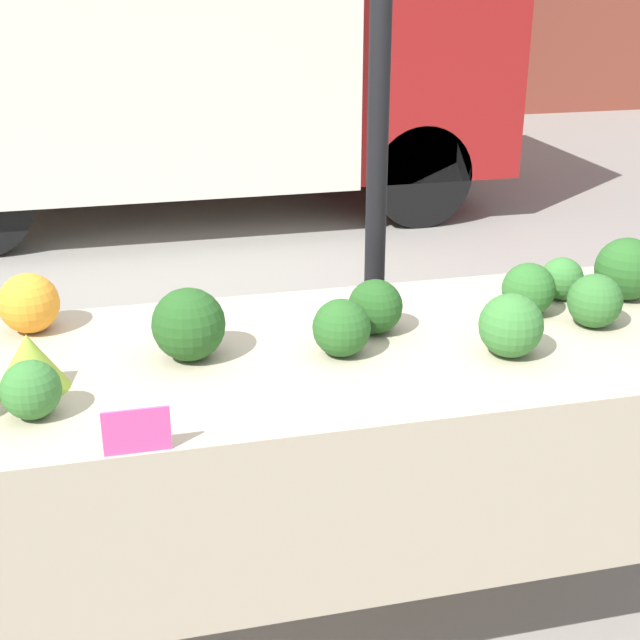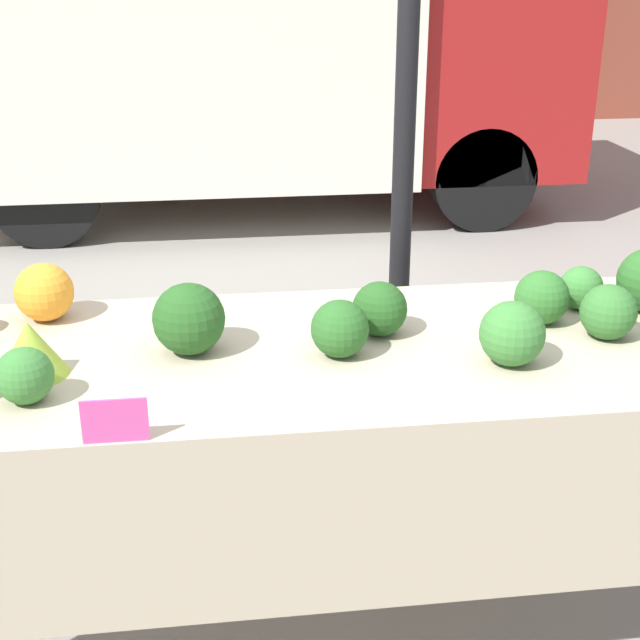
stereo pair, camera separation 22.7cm
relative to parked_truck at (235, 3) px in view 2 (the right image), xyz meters
name	(u,v)px [view 2 (the right image)]	position (x,y,z in m)	size (l,w,h in m)	color
ground_plane	(320,606)	(0.01, -4.58, -1.45)	(40.00, 40.00, 0.00)	gray
tent_pole	(406,94)	(0.38, -3.86, -0.08)	(0.07, 0.07, 2.74)	black
parked_truck	(235,3)	(0.00, 0.00, 0.00)	(4.33, 2.07, 2.77)	silver
market_table	(323,393)	(0.01, -4.64, -0.72)	(2.34, 0.86, 0.83)	tan
orange_cauliflower	(44,292)	(-0.72, -4.28, -0.54)	(0.16, 0.16, 0.16)	orange
romanesco_head	(30,349)	(-0.69, -4.64, -0.55)	(0.17, 0.17, 0.14)	#93B238
broccoli_head_0	(581,288)	(0.79, -4.39, -0.56)	(0.13, 0.13, 0.13)	#387533
broccoli_head_1	(340,329)	(0.06, -4.62, -0.55)	(0.15, 0.15, 0.15)	#285B23
broccoli_head_2	(512,334)	(0.47, -4.73, -0.54)	(0.16, 0.16, 0.16)	#387533
broccoli_head_3	(189,319)	(-0.32, -4.56, -0.53)	(0.18, 0.18, 0.18)	#23511E
broccoli_head_9	(608,312)	(0.78, -4.60, -0.55)	(0.15, 0.15, 0.15)	#336B2D
broccoli_head_10	(542,298)	(0.64, -4.48, -0.55)	(0.15, 0.15, 0.15)	#2D6628
broccoli_head_11	(25,376)	(-0.68, -4.78, -0.56)	(0.13, 0.13, 0.13)	#387533
broccoli_head_12	(380,309)	(0.18, -4.50, -0.55)	(0.15, 0.15, 0.15)	#23511E
price_sign	(115,421)	(-0.47, -4.99, -0.57)	(0.14, 0.01, 0.10)	#EF4793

